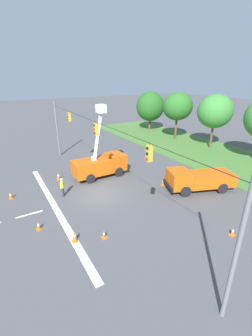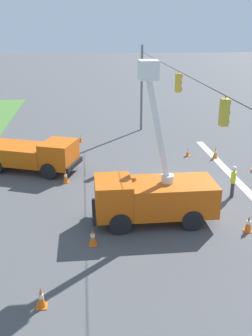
{
  "view_description": "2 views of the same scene",
  "coord_description": "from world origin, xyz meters",
  "px_view_note": "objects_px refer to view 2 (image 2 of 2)",
  "views": [
    {
      "loc": [
        16.67,
        -7.27,
        10.0
      ],
      "look_at": [
        -1.82,
        3.83,
        1.2
      ],
      "focal_mm": 24.0,
      "sensor_mm": 36.0,
      "label": 1
    },
    {
      "loc": [
        -20.38,
        4.86,
        9.04
      ],
      "look_at": [
        -2.29,
        2.95,
        2.2
      ],
      "focal_mm": 42.0,
      "sensor_mm": 36.0,
      "label": 2
    }
  ],
  "objects_px": {
    "traffic_cone_near_bucket": "(93,237)",
    "road_worker": "(233,180)",
    "traffic_cone_far_right": "(215,152)",
    "traffic_cone_far_left": "(249,223)",
    "traffic_cone_centre_line": "(188,152)",
    "utility_truck_support_near": "(31,154)",
    "traffic_cone_mid_right": "(41,297)",
    "traffic_cone_lane_edge_b": "(81,138)",
    "utility_truck_bucket_lift": "(153,194)",
    "traffic_cone_mid_left": "(65,177)"
  },
  "relations": [
    {
      "from": "traffic_cone_near_bucket",
      "to": "road_worker",
      "type": "bearing_deg",
      "value": -61.56
    },
    {
      "from": "traffic_cone_near_bucket",
      "to": "traffic_cone_far_right",
      "type": "height_order",
      "value": "traffic_cone_far_right"
    },
    {
      "from": "traffic_cone_far_right",
      "to": "traffic_cone_far_left",
      "type": "bearing_deg",
      "value": 170.22
    },
    {
      "from": "traffic_cone_far_right",
      "to": "traffic_cone_centre_line",
      "type": "bearing_deg",
      "value": 69.86
    },
    {
      "from": "utility_truck_support_near",
      "to": "traffic_cone_mid_right",
      "type": "relative_size",
      "value": 8.71
    },
    {
      "from": "traffic_cone_near_bucket",
      "to": "traffic_cone_lane_edge_b",
      "type": "relative_size",
      "value": 1.27
    },
    {
      "from": "traffic_cone_far_left",
      "to": "traffic_cone_far_right",
      "type": "xyz_separation_m",
      "value": [
        10.11,
        -1.74,
        0.01
      ]
    },
    {
      "from": "traffic_cone_near_bucket",
      "to": "traffic_cone_far_left",
      "type": "distance_m",
      "value": 7.09
    },
    {
      "from": "utility_truck_bucket_lift",
      "to": "road_worker",
      "type": "xyz_separation_m",
      "value": [
        2.3,
        -4.79,
        -0.43
      ]
    },
    {
      "from": "traffic_cone_mid_left",
      "to": "traffic_cone_centre_line",
      "type": "relative_size",
      "value": 1.31
    },
    {
      "from": "traffic_cone_mid_left",
      "to": "traffic_cone_near_bucket",
      "type": "height_order",
      "value": "traffic_cone_near_bucket"
    },
    {
      "from": "traffic_cone_mid_left",
      "to": "utility_truck_support_near",
      "type": "bearing_deg",
      "value": 43.44
    },
    {
      "from": "traffic_cone_mid_left",
      "to": "traffic_cone_far_right",
      "type": "distance_m",
      "value": 10.8
    },
    {
      "from": "traffic_cone_lane_edge_b",
      "to": "traffic_cone_far_right",
      "type": "height_order",
      "value": "traffic_cone_far_right"
    },
    {
      "from": "traffic_cone_lane_edge_b",
      "to": "traffic_cone_mid_left",
      "type": "bearing_deg",
      "value": 174.07
    },
    {
      "from": "traffic_cone_centre_line",
      "to": "traffic_cone_near_bucket",
      "type": "bearing_deg",
      "value": 147.9
    },
    {
      "from": "traffic_cone_mid_right",
      "to": "traffic_cone_far_left",
      "type": "bearing_deg",
      "value": -64.94
    },
    {
      "from": "traffic_cone_far_left",
      "to": "traffic_cone_centre_line",
      "type": "xyz_separation_m",
      "value": [
        10.77,
        0.06,
        -0.12
      ]
    },
    {
      "from": "road_worker",
      "to": "traffic_cone_mid_right",
      "type": "xyz_separation_m",
      "value": [
        -7.91,
        9.52,
        -0.62
      ]
    },
    {
      "from": "traffic_cone_lane_edge_b",
      "to": "traffic_cone_centre_line",
      "type": "height_order",
      "value": "traffic_cone_lane_edge_b"
    },
    {
      "from": "road_worker",
      "to": "traffic_cone_centre_line",
      "type": "relative_size",
      "value": 2.98
    },
    {
      "from": "utility_truck_bucket_lift",
      "to": "traffic_cone_far_right",
      "type": "height_order",
      "value": "utility_truck_bucket_lift"
    },
    {
      "from": "utility_truck_bucket_lift",
      "to": "traffic_cone_near_bucket",
      "type": "height_order",
      "value": "utility_truck_bucket_lift"
    },
    {
      "from": "utility_truck_support_near",
      "to": "traffic_cone_mid_left",
      "type": "xyz_separation_m",
      "value": [
        -2.33,
        -2.21,
        -0.71
      ]
    },
    {
      "from": "road_worker",
      "to": "traffic_cone_lane_edge_b",
      "type": "relative_size",
      "value": 2.83
    },
    {
      "from": "traffic_cone_mid_left",
      "to": "traffic_cone_far_left",
      "type": "bearing_deg",
      "value": -128.21
    },
    {
      "from": "utility_truck_bucket_lift",
      "to": "traffic_cone_mid_left",
      "type": "bearing_deg",
      "value": 39.57
    },
    {
      "from": "road_worker",
      "to": "traffic_cone_far_left",
      "type": "distance_m",
      "value": 3.85
    },
    {
      "from": "road_worker",
      "to": "traffic_cone_near_bucket",
      "type": "relative_size",
      "value": 2.24
    },
    {
      "from": "road_worker",
      "to": "utility_truck_support_near",
      "type": "bearing_deg",
      "value": 65.03
    },
    {
      "from": "utility_truck_bucket_lift",
      "to": "traffic_cone_lane_edge_b",
      "type": "xyz_separation_m",
      "value": [
        13.56,
        3.47,
        -1.13
      ]
    },
    {
      "from": "traffic_cone_far_left",
      "to": "traffic_cone_mid_left",
      "type": "bearing_deg",
      "value": 51.79
    },
    {
      "from": "road_worker",
      "to": "traffic_cone_mid_left",
      "type": "xyz_separation_m",
      "value": [
        2.95,
        9.12,
        -0.61
      ]
    },
    {
      "from": "traffic_cone_mid_right",
      "to": "traffic_cone_far_left",
      "type": "height_order",
      "value": "traffic_cone_far_left"
    },
    {
      "from": "utility_truck_support_near",
      "to": "traffic_cone_mid_left",
      "type": "bearing_deg",
      "value": -136.56
    },
    {
      "from": "utility_truck_support_near",
      "to": "traffic_cone_far_left",
      "type": "distance_m",
      "value": 14.02
    },
    {
      "from": "traffic_cone_centre_line",
      "to": "utility_truck_support_near",
      "type": "bearing_deg",
      "value": 99.31
    },
    {
      "from": "utility_truck_support_near",
      "to": "traffic_cone_near_bucket",
      "type": "height_order",
      "value": "utility_truck_support_near"
    },
    {
      "from": "utility_truck_bucket_lift",
      "to": "traffic_cone_far_right",
      "type": "xyz_separation_m",
      "value": [
        8.66,
        -5.91,
        -1.02
      ]
    },
    {
      "from": "traffic_cone_lane_edge_b",
      "to": "traffic_cone_far_right",
      "type": "xyz_separation_m",
      "value": [
        -4.9,
        -9.38,
        0.11
      ]
    },
    {
      "from": "road_worker",
      "to": "traffic_cone_centre_line",
      "type": "height_order",
      "value": "road_worker"
    },
    {
      "from": "traffic_cone_far_left",
      "to": "utility_truck_support_near",
      "type": "bearing_deg",
      "value": 49.88
    },
    {
      "from": "utility_truck_bucket_lift",
      "to": "traffic_cone_lane_edge_b",
      "type": "relative_size",
      "value": 12.01
    },
    {
      "from": "traffic_cone_lane_edge_b",
      "to": "traffic_cone_centre_line",
      "type": "xyz_separation_m",
      "value": [
        -4.24,
        -7.58,
        -0.02
      ]
    },
    {
      "from": "utility_truck_support_near",
      "to": "traffic_cone_lane_edge_b",
      "type": "distance_m",
      "value": 6.77
    },
    {
      "from": "traffic_cone_mid_right",
      "to": "traffic_cone_near_bucket",
      "type": "bearing_deg",
      "value": -25.94
    },
    {
      "from": "utility_truck_bucket_lift",
      "to": "traffic_cone_far_right",
      "type": "relative_size",
      "value": 9.13
    },
    {
      "from": "utility_truck_support_near",
      "to": "road_worker",
      "type": "relative_size",
      "value": 3.81
    },
    {
      "from": "utility_truck_bucket_lift",
      "to": "traffic_cone_near_bucket",
      "type": "xyz_separation_m",
      "value": [
        -1.87,
        2.91,
        -1.04
      ]
    },
    {
      "from": "utility_truck_support_near",
      "to": "traffic_cone_lane_edge_b",
      "type": "xyz_separation_m",
      "value": [
        5.98,
        -3.07,
        -0.8
      ]
    }
  ]
}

